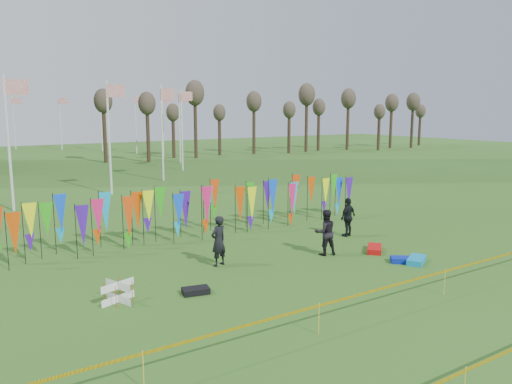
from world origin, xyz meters
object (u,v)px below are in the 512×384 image
person_right (348,217)px  kite_bag_teal (416,260)px  person_left (218,241)px  kite_bag_red (374,249)px  box_kite (118,292)px  kite_bag_blue (404,260)px  kite_bag_black (196,291)px  person_mid (325,232)px

person_right → kite_bag_teal: person_right is taller
person_left → kite_bag_red: person_left is taller
box_kite → person_left: person_left is taller
kite_bag_red → box_kite: bearing=178.6°
kite_bag_red → kite_bag_teal: bearing=-84.1°
kite_bag_teal → person_left: bearing=149.7°
kite_bag_red → kite_bag_teal: (0.21, -2.05, 0.00)m
person_right → kite_bag_blue: (-1.02, -4.33, -0.83)m
person_left → kite_bag_teal: size_ratio=1.66×
person_right → kite_bag_black: 9.95m
kite_bag_black → kite_bag_teal: kite_bag_teal is taller
kite_bag_blue → kite_bag_teal: size_ratio=0.86×
box_kite → kite_bag_teal: (11.23, -2.32, -0.24)m
kite_bag_black → person_left: bearing=47.0°
box_kite → person_left: bearing=20.0°
person_left → kite_bag_teal: person_left is taller
kite_bag_black → kite_bag_teal: size_ratio=0.74×
box_kite → kite_bag_teal: size_ratio=0.59×
person_left → kite_bag_red: bearing=146.4°
kite_bag_blue → kite_bag_teal: bearing=-37.1°
person_mid → person_right: person_mid is taller
person_left → kite_bag_black: size_ratio=2.25×
kite_bag_black → person_mid: bearing=9.8°
box_kite → person_right: 12.11m
person_mid → kite_bag_blue: size_ratio=1.88×
person_right → kite_bag_black: person_right is taller
kite_bag_blue → kite_bag_red: kite_bag_red is taller
kite_bag_red → kite_bag_black: (-8.63, -0.34, -0.01)m
box_kite → kite_bag_red: size_ratio=0.57×
person_mid → kite_bag_black: bearing=27.3°
person_left → person_mid: person_left is taller
person_mid → kite_bag_teal: bearing=146.7°
kite_bag_black → kite_bag_blue: bearing=-9.5°
person_left → person_right: (7.40, 0.67, -0.05)m
kite_bag_blue → person_mid: bearing=127.2°
kite_bag_blue → kite_bag_black: kite_bag_blue is taller
box_kite → person_mid: 8.95m
person_right → person_mid: bearing=17.0°
person_mid → kite_bag_teal: person_mid is taller
box_kite → person_left: 4.81m
person_mid → kite_bag_black: size_ratio=2.19×
person_right → kite_bag_red: 2.83m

